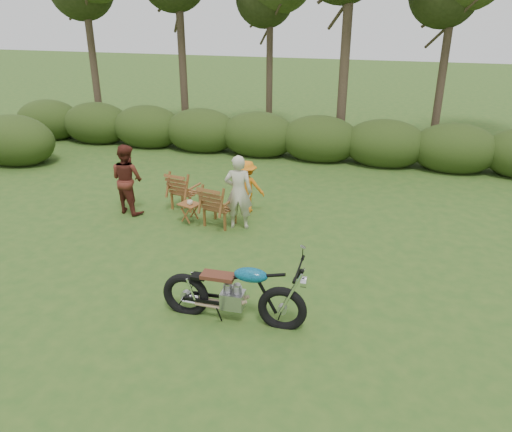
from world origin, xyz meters
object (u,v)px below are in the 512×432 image
(motorcycle, at_px, (233,319))
(side_table, at_px, (190,213))
(cup, at_px, (190,202))
(adult_b, at_px, (131,212))
(adult_a, at_px, (239,227))
(lawn_chair_left, at_px, (187,208))
(lawn_chair_right, at_px, (220,225))
(child, at_px, (247,211))

(motorcycle, xyz_separation_m, side_table, (-2.13, 3.27, 0.23))
(cup, relative_size, adult_b, 0.08)
(motorcycle, xyz_separation_m, adult_a, (-0.99, 3.35, 0.00))
(motorcycle, height_order, lawn_chair_left, motorcycle)
(side_table, height_order, adult_b, adult_b)
(cup, bearing_deg, lawn_chair_right, 12.45)
(adult_a, distance_m, child, 0.96)
(motorcycle, relative_size, adult_b, 1.33)
(lawn_chair_right, relative_size, side_table, 2.08)
(lawn_chair_right, bearing_deg, child, -99.00)
(lawn_chair_left, bearing_deg, adult_a, 165.01)
(motorcycle, relative_size, adult_a, 1.32)
(lawn_chair_left, bearing_deg, lawn_chair_right, 157.53)
(motorcycle, xyz_separation_m, adult_b, (-3.76, 3.48, 0.00))
(cup, distance_m, adult_a, 1.22)
(child, bearing_deg, cup, 43.30)
(child, bearing_deg, adult_b, 13.29)
(lawn_chair_left, relative_size, adult_a, 0.57)
(adult_a, xyz_separation_m, child, (-0.09, 0.95, 0.00))
(adult_b, relative_size, child, 1.32)
(lawn_chair_right, bearing_deg, adult_b, 8.92)
(cup, bearing_deg, side_table, 129.54)
(lawn_chair_right, relative_size, adult_b, 0.59)
(side_table, distance_m, child, 1.48)
(side_table, distance_m, cup, 0.29)
(lawn_chair_right, xyz_separation_m, adult_b, (-2.32, 0.11, 0.00))
(adult_a, bearing_deg, side_table, -7.12)
(lawn_chair_right, distance_m, lawn_chair_left, 1.34)
(adult_a, height_order, adult_b, adult_a)
(motorcycle, bearing_deg, side_table, 121.53)
(adult_b, bearing_deg, cup, -170.97)
(motorcycle, relative_size, child, 1.76)
(lawn_chair_right, height_order, adult_a, adult_a)
(cup, relative_size, adult_a, 0.08)
(side_table, height_order, cup, cup)
(adult_a, bearing_deg, lawn_chair_left, -36.16)
(motorcycle, relative_size, lawn_chair_right, 2.25)
(cup, height_order, adult_b, adult_b)
(child, bearing_deg, lawn_chair_left, 4.52)
(lawn_chair_right, bearing_deg, lawn_chair_left, -20.64)
(lawn_chair_right, distance_m, adult_a, 0.45)
(adult_b, distance_m, child, 2.79)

